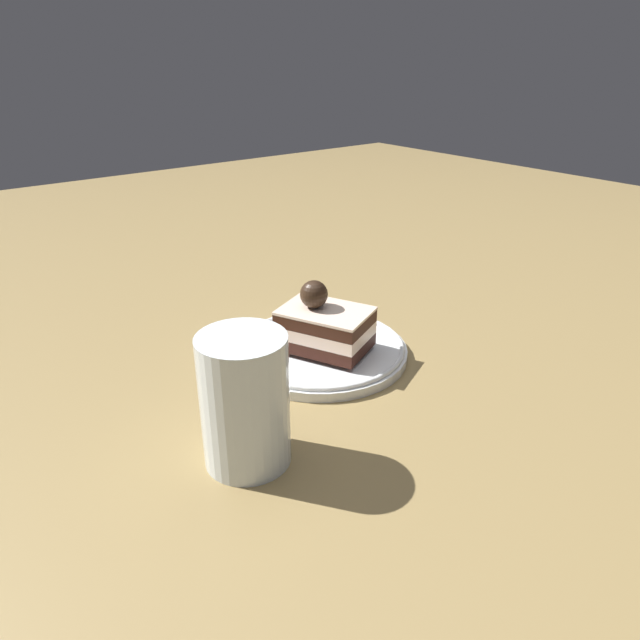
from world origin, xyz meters
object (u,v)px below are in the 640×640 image
(whipped_cream_dollop, at_px, (313,303))
(drink_glass_near, at_px, (245,409))
(dessert_plate, at_px, (320,350))
(cake_slice, at_px, (324,325))
(fork, at_px, (255,346))

(whipped_cream_dollop, xyz_separation_m, drink_glass_near, (0.20, 0.17, 0.02))
(dessert_plate, distance_m, drink_glass_near, 0.20)
(cake_slice, height_order, drink_glass_near, drink_glass_near)
(whipped_cream_dollop, bearing_deg, fork, 13.45)
(cake_slice, height_order, whipped_cream_dollop, cake_slice)
(fork, bearing_deg, drink_glass_near, 55.37)
(fork, bearing_deg, dessert_plate, 150.13)
(dessert_plate, relative_size, whipped_cream_dollop, 5.23)
(fork, xyz_separation_m, drink_glass_near, (0.10, 0.15, 0.03))
(cake_slice, bearing_deg, dessert_plate, -95.38)
(fork, bearing_deg, whipped_cream_dollop, -166.55)
(whipped_cream_dollop, height_order, fork, whipped_cream_dollop)
(cake_slice, distance_m, fork, 0.08)
(cake_slice, xyz_separation_m, drink_glass_near, (0.16, 0.10, 0.01))
(dessert_plate, bearing_deg, fork, -29.87)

